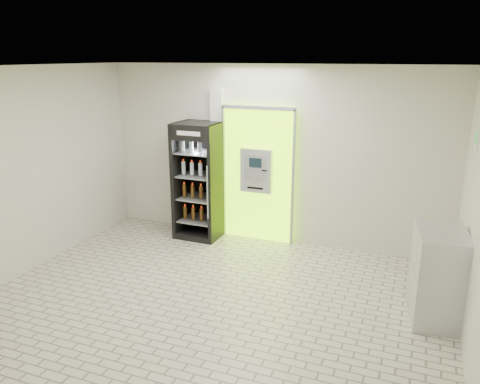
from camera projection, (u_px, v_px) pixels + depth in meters
The scene contains 7 objects.
ground at pixel (211, 304), 6.12m from camera, with size 6.00×6.00×0.00m, color #C1B5A0.
room_shell at pixel (208, 167), 5.61m from camera, with size 6.00×6.00×6.00m.
atm_assembly at pixel (258, 174), 8.02m from camera, with size 1.30×0.24×2.33m.
pillar at pixel (218, 162), 8.29m from camera, with size 0.22×0.11×2.60m.
beverage_cooler at pixel (200, 183), 8.20m from camera, with size 0.77×0.73×2.04m.
steel_cabinet at pixel (438, 276), 5.64m from camera, with size 0.68×0.92×1.14m.
exit_sign at pixel (477, 141), 5.73m from camera, with size 0.02×0.22×0.26m.
Camera 1 is at (2.35, -4.95, 3.13)m, focal length 35.00 mm.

